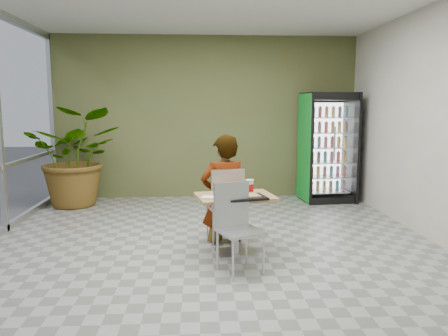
{
  "coord_description": "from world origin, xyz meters",
  "views": [
    {
      "loc": [
        -0.18,
        -5.25,
        1.82
      ],
      "look_at": [
        0.18,
        0.55,
        1.0
      ],
      "focal_mm": 35.0,
      "sensor_mm": 36.0,
      "label": 1
    }
  ],
  "objects_px": {
    "chair_far": "(226,199)",
    "potted_plant": "(77,157)",
    "cafeteria_tray": "(245,197)",
    "beverage_fridge": "(328,147)",
    "seated_woman": "(224,200)",
    "soda_cup": "(250,187)",
    "dining_table": "(235,212)",
    "chair_near": "(236,220)"
  },
  "relations": [
    {
      "from": "dining_table",
      "to": "potted_plant",
      "type": "relative_size",
      "value": 0.56
    },
    {
      "from": "chair_far",
      "to": "potted_plant",
      "type": "relative_size",
      "value": 0.56
    },
    {
      "from": "chair_far",
      "to": "dining_table",
      "type": "bearing_deg",
      "value": 88.2
    },
    {
      "from": "dining_table",
      "to": "chair_near",
      "type": "relative_size",
      "value": 1.04
    },
    {
      "from": "cafeteria_tray",
      "to": "potted_plant",
      "type": "bearing_deg",
      "value": 131.72
    },
    {
      "from": "chair_near",
      "to": "seated_woman",
      "type": "height_order",
      "value": "seated_woman"
    },
    {
      "from": "dining_table",
      "to": "chair_far",
      "type": "xyz_separation_m",
      "value": [
        -0.08,
        0.5,
        0.06
      ]
    },
    {
      "from": "chair_far",
      "to": "potted_plant",
      "type": "height_order",
      "value": "potted_plant"
    },
    {
      "from": "seated_woman",
      "to": "potted_plant",
      "type": "distance_m",
      "value": 3.48
    },
    {
      "from": "dining_table",
      "to": "soda_cup",
      "type": "relative_size",
      "value": 5.8
    },
    {
      "from": "beverage_fridge",
      "to": "chair_far",
      "type": "bearing_deg",
      "value": -135.84
    },
    {
      "from": "soda_cup",
      "to": "cafeteria_tray",
      "type": "distance_m",
      "value": 0.31
    },
    {
      "from": "chair_near",
      "to": "seated_woman",
      "type": "bearing_deg",
      "value": 70.25
    },
    {
      "from": "dining_table",
      "to": "seated_woman",
      "type": "bearing_deg",
      "value": 100.42
    },
    {
      "from": "chair_far",
      "to": "soda_cup",
      "type": "distance_m",
      "value": 0.56
    },
    {
      "from": "chair_near",
      "to": "cafeteria_tray",
      "type": "height_order",
      "value": "chair_near"
    },
    {
      "from": "soda_cup",
      "to": "chair_far",
      "type": "bearing_deg",
      "value": 122.51
    },
    {
      "from": "seated_woman",
      "to": "soda_cup",
      "type": "height_order",
      "value": "seated_woman"
    },
    {
      "from": "chair_near",
      "to": "beverage_fridge",
      "type": "xyz_separation_m",
      "value": [
        2.09,
        3.5,
        0.46
      ]
    },
    {
      "from": "chair_near",
      "to": "cafeteria_tray",
      "type": "xyz_separation_m",
      "value": [
        0.14,
        0.29,
        0.19
      ]
    },
    {
      "from": "dining_table",
      "to": "chair_near",
      "type": "bearing_deg",
      "value": -94.3
    },
    {
      "from": "seated_woman",
      "to": "cafeteria_tray",
      "type": "xyz_separation_m",
      "value": [
        0.2,
        -0.76,
        0.19
      ]
    },
    {
      "from": "seated_woman",
      "to": "cafeteria_tray",
      "type": "distance_m",
      "value": 0.81
    },
    {
      "from": "chair_far",
      "to": "potted_plant",
      "type": "distance_m",
      "value": 3.53
    },
    {
      "from": "chair_near",
      "to": "beverage_fridge",
      "type": "relative_size",
      "value": 0.47
    },
    {
      "from": "dining_table",
      "to": "potted_plant",
      "type": "bearing_deg",
      "value": 132.66
    },
    {
      "from": "chair_near",
      "to": "chair_far",
      "type": "bearing_deg",
      "value": 69.27
    },
    {
      "from": "chair_near",
      "to": "potted_plant",
      "type": "xyz_separation_m",
      "value": [
        -2.62,
        3.38,
        0.33
      ]
    },
    {
      "from": "chair_near",
      "to": "soda_cup",
      "type": "height_order",
      "value": "chair_near"
    },
    {
      "from": "chair_far",
      "to": "soda_cup",
      "type": "xyz_separation_m",
      "value": [
        0.27,
        -0.42,
        0.24
      ]
    },
    {
      "from": "cafeteria_tray",
      "to": "beverage_fridge",
      "type": "height_order",
      "value": "beverage_fridge"
    },
    {
      "from": "chair_far",
      "to": "chair_near",
      "type": "height_order",
      "value": "chair_far"
    },
    {
      "from": "cafeteria_tray",
      "to": "seated_woman",
      "type": "bearing_deg",
      "value": 104.89
    },
    {
      "from": "cafeteria_tray",
      "to": "beverage_fridge",
      "type": "bearing_deg",
      "value": 58.8
    },
    {
      "from": "potted_plant",
      "to": "chair_far",
      "type": "bearing_deg",
      "value": -42.82
    },
    {
      "from": "seated_woman",
      "to": "beverage_fridge",
      "type": "bearing_deg",
      "value": -142.25
    },
    {
      "from": "seated_woman",
      "to": "chair_far",
      "type": "bearing_deg",
      "value": 99.55
    },
    {
      "from": "dining_table",
      "to": "chair_near",
      "type": "xyz_separation_m",
      "value": [
        -0.04,
        -0.5,
        0.04
      ]
    },
    {
      "from": "dining_table",
      "to": "seated_woman",
      "type": "height_order",
      "value": "seated_woman"
    },
    {
      "from": "dining_table",
      "to": "chair_far",
      "type": "height_order",
      "value": "chair_far"
    },
    {
      "from": "chair_near",
      "to": "soda_cup",
      "type": "relative_size",
      "value": 5.57
    },
    {
      "from": "dining_table",
      "to": "cafeteria_tray",
      "type": "height_order",
      "value": "cafeteria_tray"
    }
  ]
}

